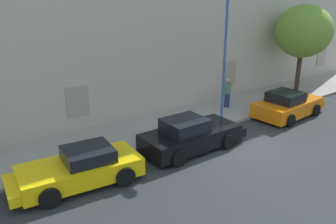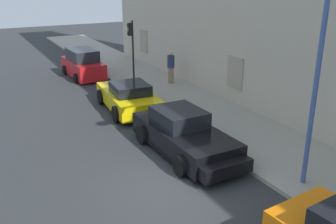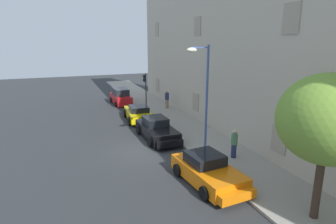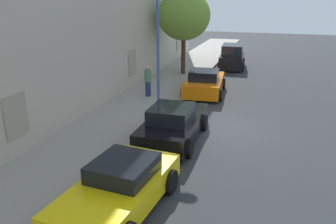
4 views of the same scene
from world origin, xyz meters
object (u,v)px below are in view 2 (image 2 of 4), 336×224
(sportscar_red_lead, at_px, (127,96))
(sportscar_yellow_flank, at_px, (186,137))
(hatchback_parked, at_px, (83,64))
(street_lamp, at_px, (312,32))
(traffic_light, at_px, (131,42))
(pedestrian_strolling, at_px, (171,67))

(sportscar_red_lead, height_order, sportscar_yellow_flank, sportscar_yellow_flank)
(hatchback_parked, xyz_separation_m, street_lamp, (15.61, 1.55, 3.75))
(sportscar_yellow_flank, xyz_separation_m, traffic_light, (-8.56, 1.68, 1.89))
(traffic_light, xyz_separation_m, street_lamp, (12.06, -0.18, 1.99))
(sportscar_red_lead, height_order, street_lamp, street_lamp)
(hatchback_parked, xyz_separation_m, traffic_light, (3.55, 1.73, 1.75))
(sportscar_yellow_flank, xyz_separation_m, pedestrian_strolling, (-7.89, 3.71, 0.42))
(pedestrian_strolling, bearing_deg, traffic_light, -108.11)
(hatchback_parked, distance_m, street_lamp, 16.12)
(sportscar_yellow_flank, xyz_separation_m, hatchback_parked, (-12.10, -0.05, 0.13))
(sportscar_red_lead, relative_size, traffic_light, 1.37)
(traffic_light, relative_size, pedestrian_strolling, 1.94)
(traffic_light, bearing_deg, sportscar_red_lead, -27.00)
(sportscar_yellow_flank, height_order, pedestrian_strolling, pedestrian_strolling)
(sportscar_red_lead, distance_m, hatchback_parked, 6.77)
(hatchback_parked, bearing_deg, sportscar_red_lead, 0.72)
(hatchback_parked, relative_size, pedestrian_strolling, 2.20)
(sportscar_red_lead, xyz_separation_m, traffic_light, (-3.22, 1.64, 1.91))
(traffic_light, distance_m, pedestrian_strolling, 2.59)
(traffic_light, relative_size, street_lamp, 0.54)
(street_lamp, xyz_separation_m, pedestrian_strolling, (-11.39, 2.21, -3.46))
(traffic_light, bearing_deg, hatchback_parked, -154.04)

